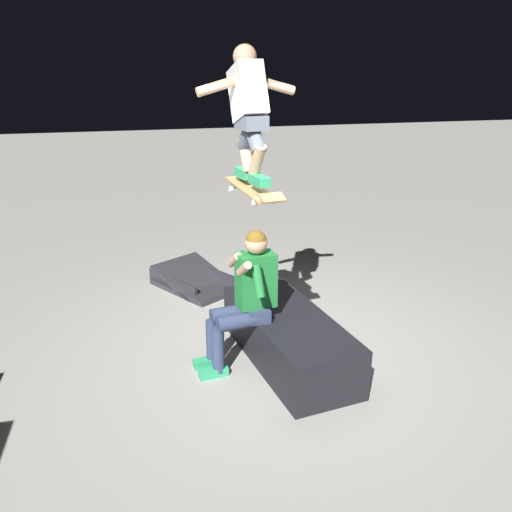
% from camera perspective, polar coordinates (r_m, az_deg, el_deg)
% --- Properties ---
extents(ground_plane, '(40.00, 40.00, 0.00)m').
position_cam_1_polar(ground_plane, '(5.31, 2.74, -9.97)').
color(ground_plane, gray).
extents(ledge_box_main, '(1.79, 0.89, 0.46)m').
position_cam_1_polar(ledge_box_main, '(5.02, 3.44, -8.80)').
color(ledge_box_main, black).
rests_on(ledge_box_main, ground).
extents(person_sitting_on_ledge, '(0.60, 0.77, 1.30)m').
position_cam_1_polar(person_sitting_on_ledge, '(4.73, -1.18, -4.11)').
color(person_sitting_on_ledge, '#2D3856').
rests_on(person_sitting_on_ledge, ground).
extents(skateboard, '(1.04, 0.33, 0.13)m').
position_cam_1_polar(skateboard, '(4.66, -0.49, 7.22)').
color(skateboard, '#AD8451').
extents(skater_airborne, '(0.63, 0.89, 1.12)m').
position_cam_1_polar(skater_airborne, '(4.61, -0.79, 15.73)').
color(skater_airborne, '#2D9E66').
extents(kicker_ramp, '(1.27, 1.17, 0.34)m').
position_cam_1_polar(kicker_ramp, '(6.73, -6.29, -2.86)').
color(kicker_ramp, '#28282D').
rests_on(kicker_ramp, ground).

